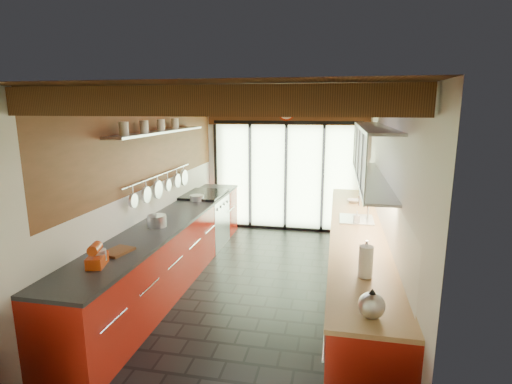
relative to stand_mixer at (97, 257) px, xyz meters
The scene contains 18 objects.
ground 2.41m from the stand_mixer, 54.42° to the left, with size 5.50×5.50×0.00m, color black.
room_shell 2.27m from the stand_mixer, 54.42° to the left, with size 5.50×5.50×5.50m.
ceiling_beams 2.89m from the stand_mixer, 59.47° to the left, with size 3.14×5.06×4.90m.
glass_door 4.69m from the stand_mixer, 74.13° to the left, with size 2.95×0.10×2.90m.
left_counter 1.86m from the stand_mixer, 90.16° to the left, with size 0.68×5.00×0.92m.
range_stove 3.27m from the stand_mixer, 90.09° to the left, with size 0.66×0.90×0.97m.
right_counter 3.15m from the stand_mixer, 34.93° to the left, with size 0.68×5.00×0.92m.
sink_assembly 3.36m from the stand_mixer, 40.38° to the left, with size 0.45×0.52×0.43m.
upper_cabinets_right 3.51m from the stand_mixer, 37.55° to the left, with size 0.34×3.00×3.00m.
left_wall_fixtures 2.19m from the stand_mixer, 95.64° to the left, with size 0.28×2.60×0.96m.
stand_mixer is the anchor object (origin of this frame).
pot_large 1.33m from the stand_mixer, 90.00° to the left, with size 0.24×0.24×0.15m, color silver.
pot_small 2.84m from the stand_mixer, 90.00° to the left, with size 0.23×0.23×0.09m, color silver.
cutting_board 0.37m from the stand_mixer, 90.00° to the left, with size 0.23×0.32×0.03m, color brown.
kettle 2.58m from the stand_mixer, 10.58° to the right, with size 0.20×0.25×0.23m.
paper_towel 2.55m from the stand_mixer, ahead, with size 0.15×0.15×0.35m.
soap_bottle 3.23m from the stand_mixer, 38.04° to the left, with size 0.08×0.08×0.17m, color silver.
bowl 4.10m from the stand_mixer, 51.73° to the left, with size 0.20×0.20×0.05m, color silver.
Camera 1 is at (0.97, -5.05, 2.44)m, focal length 28.00 mm.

